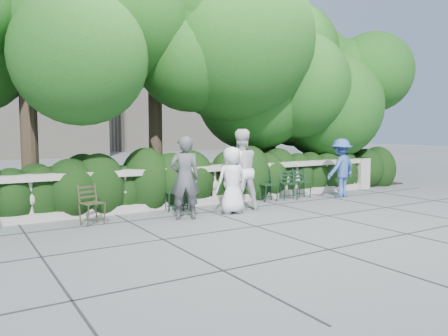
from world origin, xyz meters
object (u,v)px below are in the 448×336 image
chair_weathered (96,226)px  person_casual_man (240,170)px  chair_d (304,198)px  chair_f (271,202)px  person_businessman (232,180)px  chair_b (183,212)px  person_woman_grey (185,178)px  chair_e (291,200)px  person_older_blue (341,168)px  chair_c (176,212)px

chair_weathered → person_casual_man: person_casual_man is taller
chair_d → chair_f: bearing=-169.8°
chair_d → person_businessman: (-2.96, -0.80, 0.77)m
person_businessman → chair_f: bearing=-153.2°
chair_b → chair_weathered: 2.21m
chair_weathered → person_woman_grey: size_ratio=0.47×
chair_d → person_woman_grey: person_woman_grey is taller
person_casual_man → person_woman_grey: bearing=22.3°
person_woman_grey → person_casual_man: size_ratio=0.92×
chair_e → person_businessman: person_businessman is taller
chair_b → person_casual_man: person_casual_man is taller
chair_d → person_businessman: 3.16m
person_woman_grey → person_older_blue: bearing=-156.4°
chair_d → chair_f: 1.21m
chair_e → person_older_blue: 1.85m
chair_d → chair_weathered: same height
chair_b → person_businessman: 1.41m
chair_b → person_casual_man: 1.70m
chair_d → person_casual_man: bearing=-159.0°
chair_d → person_casual_man: (-2.54, -0.51, 0.97)m
person_casual_man → chair_b: bearing=-8.9°
chair_d → person_businessman: bearing=-155.3°
chair_weathered → chair_e: bearing=-9.2°
chair_f → person_businessman: size_ratio=0.55×
chair_e → chair_weathered: bearing=-154.7°
chair_f → person_older_blue: size_ratio=0.50×
person_older_blue → person_woman_grey: bearing=-3.9°
chair_e → person_older_blue: size_ratio=0.50×
chair_e → chair_weathered: (-5.40, -0.39, 0.00)m
chair_e → person_older_blue: (1.63, -0.26, 0.84)m
chair_f → person_woman_grey: (-2.96, -0.80, 0.89)m
chair_f → chair_weathered: size_ratio=1.00×
person_woman_grey → chair_f: bearing=-146.3°
chair_c → chair_e: bearing=8.5°
chair_f → person_woman_grey: person_woman_grey is taller
chair_d → chair_weathered: size_ratio=1.00×
chair_e → person_older_blue: bearing=12.2°
chair_c → chair_d: bearing=10.3°
chair_e → person_casual_man: bearing=-146.7°
chair_d → chair_weathered: 6.02m
chair_f → person_older_blue: bearing=-1.4°
person_businessman → chair_weathered: bearing=-3.3°
chair_b → chair_c: same height
person_businessman → person_woman_grey: (-1.21, -0.01, 0.12)m
chair_c → chair_f: 2.77m
chair_d → person_woman_grey: size_ratio=0.47×
chair_d → person_casual_man: 2.77m
chair_b → chair_c: bearing=169.3°
chair_d → person_casual_man: size_ratio=0.43×
chair_weathered → person_woman_grey: 2.06m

